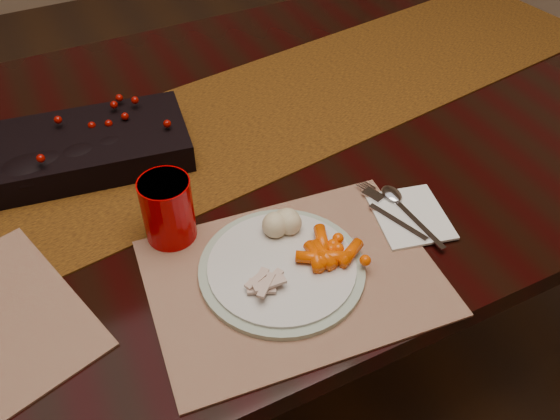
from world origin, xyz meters
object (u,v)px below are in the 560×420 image
turkey_shreds (267,280)px  red_cup (168,209)px  napkin (410,216)px  baby_carrots (324,256)px  dinner_plate (282,268)px  placemat_main (293,277)px  dining_table (240,275)px  mashed_potatoes (275,216)px  centerpiece (84,144)px

turkey_shreds → red_cup: 0.19m
napkin → baby_carrots: bearing=-157.2°
turkey_shreds → red_cup: size_ratio=0.57×
dinner_plate → placemat_main: bearing=-57.1°
dining_table → red_cup: 0.50m
dining_table → mashed_potatoes: size_ratio=25.33×
dining_table → baby_carrots: bearing=-88.9°
mashed_potatoes → turkey_shreds: (-0.06, -0.10, -0.01)m
centerpiece → turkey_shreds: 0.44m
dinner_plate → mashed_potatoes: (0.03, 0.08, 0.03)m
mashed_potatoes → turkey_shreds: size_ratio=1.15×
mashed_potatoes → napkin: 0.22m
dining_table → dinner_plate: bearing=-99.3°
placemat_main → mashed_potatoes: 0.10m
dinner_plate → turkey_shreds: turkey_shreds is taller
dinner_plate → mashed_potatoes: 0.09m
centerpiece → red_cup: size_ratio=3.33×
dinner_plate → baby_carrots: size_ratio=2.32×
centerpiece → mashed_potatoes: size_ratio=5.03×
placemat_main → dining_table: bearing=88.5°
turkey_shreds → red_cup: (-0.09, 0.17, 0.03)m
centerpiece → dinner_plate: bearing=-63.3°
centerpiece → napkin: bearing=-41.2°
placemat_main → napkin: size_ratio=3.23×
dinner_plate → red_cup: 0.19m
red_cup → centerpiece: bearing=107.0°
mashed_potatoes → napkin: size_ratio=0.55×
centerpiece → red_cup: red_cup is taller
turkey_shreds → napkin: turkey_shreds is taller
dinner_plate → napkin: bearing=2.4°
centerpiece → dinner_plate: size_ratio=1.46×
centerpiece → placemat_main: bearing=-63.0°
dining_table → mashed_potatoes: (-0.03, -0.24, 0.41)m
dinner_plate → baby_carrots: (0.06, -0.02, 0.02)m
dinner_plate → red_cup: bearing=130.0°
baby_carrots → red_cup: red_cup is taller
mashed_potatoes → placemat_main: bearing=-99.7°
baby_carrots → red_cup: 0.24m
placemat_main → baby_carrots: baby_carrots is taller
dinner_plate → red_cup: size_ratio=2.29×
dinner_plate → turkey_shreds: 0.04m
baby_carrots → turkey_shreds: 0.09m
placemat_main → red_cup: red_cup is taller
baby_carrots → turkey_shreds: baby_carrots is taller
mashed_potatoes → red_cup: (-0.15, 0.07, 0.02)m
baby_carrots → mashed_potatoes: mashed_potatoes is taller
centerpiece → red_cup: 0.26m
centerpiece → turkey_shreds: centerpiece is taller
dining_table → dinner_plate: dinner_plate is taller
baby_carrots → napkin: size_ratio=0.82×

